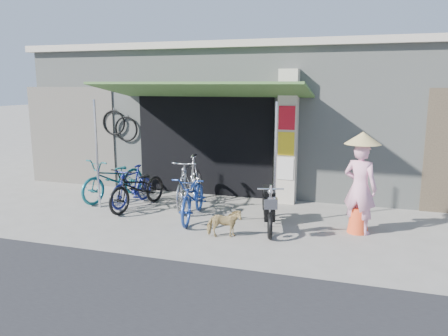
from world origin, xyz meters
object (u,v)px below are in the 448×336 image
(bike_black, at_px, (138,187))
(moped, at_px, (269,207))
(bike_silver, at_px, (190,182))
(nun, at_px, (360,184))
(bike_blue, at_px, (132,186))
(bike_navy, at_px, (194,197))
(bike_teal, at_px, (114,179))
(street_dog, at_px, (224,223))

(bike_black, relative_size, moped, 1.12)
(bike_silver, relative_size, nun, 1.01)
(bike_blue, xyz_separation_m, moped, (3.24, -0.64, -0.02))
(bike_navy, bearing_deg, bike_blue, 153.79)
(bike_teal, distance_m, bike_navy, 2.49)
(street_dog, height_order, moped, moped)
(bike_navy, xyz_separation_m, street_dog, (0.91, -0.86, -0.20))
(bike_black, xyz_separation_m, moped, (2.98, -0.45, -0.05))
(bike_blue, bearing_deg, bike_teal, 161.22)
(bike_blue, xyz_separation_m, street_dog, (2.60, -1.40, -0.18))
(street_dog, xyz_separation_m, nun, (2.26, 0.99, 0.65))
(bike_blue, bearing_deg, bike_navy, -10.01)
(bike_blue, bearing_deg, nun, 2.99)
(bike_silver, bearing_deg, street_dog, -56.65)
(bike_teal, xyz_separation_m, bike_navy, (2.34, -0.87, -0.04))
(bike_black, bearing_deg, bike_navy, -2.27)
(street_dog, bearing_deg, bike_silver, 18.92)
(street_dog, bearing_deg, nun, -85.78)
(bike_black, bearing_deg, bike_silver, 35.55)
(bike_teal, bearing_deg, moped, 1.22)
(bike_silver, bearing_deg, bike_black, -160.79)
(street_dog, distance_m, nun, 2.55)
(moped, bearing_deg, bike_silver, 141.40)
(street_dog, relative_size, moped, 0.38)
(bike_black, distance_m, nun, 4.62)
(bike_blue, distance_m, bike_black, 0.33)
(bike_silver, distance_m, moped, 2.16)
(nun, bearing_deg, moped, 30.80)
(bike_black, xyz_separation_m, nun, (4.59, -0.21, 0.44))
(bike_navy, bearing_deg, bike_teal, 151.24)
(bike_blue, xyz_separation_m, bike_silver, (1.28, 0.26, 0.12))
(bike_teal, distance_m, street_dog, 3.69)
(moped, bearing_deg, nun, -5.63)
(bike_navy, height_order, moped, same)
(bike_black, distance_m, moped, 3.01)
(moped, height_order, nun, nun)
(bike_blue, distance_m, bike_silver, 1.32)
(bike_teal, xyz_separation_m, nun, (5.50, -0.74, 0.41))
(bike_teal, distance_m, nun, 5.57)
(bike_teal, relative_size, bike_silver, 1.01)
(bike_teal, height_order, moped, bike_teal)
(bike_blue, xyz_separation_m, nun, (4.85, -0.41, 0.47))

